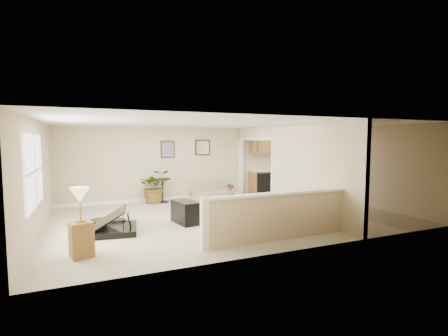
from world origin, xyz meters
name	(u,v)px	position (x,y,z in m)	size (l,w,h in m)	color
floor	(228,216)	(0.00, 0.00, 0.00)	(9.00, 9.00, 0.00)	beige
back_wall	(194,163)	(0.00, 3.00, 1.25)	(9.00, 0.04, 2.50)	#C7B087
front_wall	(294,184)	(0.00, -3.00, 1.25)	(9.00, 0.04, 2.50)	#C7B087
left_wall	(37,178)	(-4.50, 0.00, 1.25)	(0.04, 6.00, 2.50)	#C7B087
right_wall	(356,165)	(4.50, 0.00, 1.25)	(0.04, 6.00, 2.50)	#C7B087
ceiling	(229,124)	(0.00, 0.00, 2.50)	(9.00, 6.00, 0.04)	white
kitchen_vinyl	(322,207)	(3.15, 0.00, 0.00)	(2.70, 6.00, 0.01)	tan
interior_partition	(280,169)	(1.80, 0.25, 1.22)	(0.18, 5.99, 2.50)	#C7B087
pony_half_wall	(277,215)	(0.08, -2.30, 0.52)	(3.42, 0.22, 1.00)	#C7B087
left_window	(33,171)	(-4.49, -0.50, 1.45)	(0.05, 2.15, 1.45)	white
wall_art_left	(168,149)	(-0.95, 2.97, 1.75)	(0.48, 0.04, 0.58)	#331F12
wall_mirror	(203,148)	(0.30, 2.97, 1.80)	(0.55, 0.04, 0.55)	#331F12
kitchen_cabinets	(276,171)	(3.19, 2.73, 0.87)	(2.36, 0.65, 2.33)	brown
piano	(105,210)	(-3.16, -0.28, 0.50)	(1.60, 1.64, 1.20)	black
piano_bench	(185,212)	(-1.28, -0.25, 0.28)	(0.42, 0.83, 0.56)	black
loveseat	(212,192)	(0.41, 2.37, 0.29)	(1.49, 1.04, 0.76)	tan
accent_table	(163,187)	(-1.22, 2.65, 0.51)	(0.55, 0.55, 0.80)	black
palm_plant	(155,187)	(-1.48, 2.65, 0.54)	(1.00, 0.87, 1.11)	black
small_plant	(230,193)	(1.04, 2.22, 0.23)	(0.33, 0.33, 0.55)	black
lamp_stand	(81,228)	(-3.63, -1.79, 0.52)	(0.44, 0.44, 1.24)	brown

